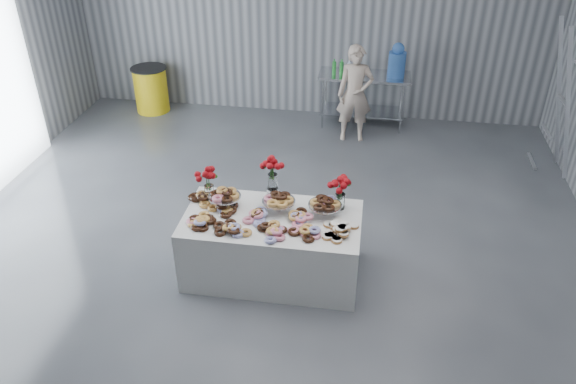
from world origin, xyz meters
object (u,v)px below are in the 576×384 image
at_px(water_jug, 397,61).
at_px(trash_barrel, 151,89).
at_px(display_table, 272,246).
at_px(stepladder, 563,100).
at_px(person, 355,94).
at_px(prep_table, 363,91).

relative_size(water_jug, trash_barrel, 0.69).
bearing_deg(display_table, stepladder, 39.55).
xyz_separation_m(water_jug, stepladder, (2.28, -1.15, -0.04)).
xyz_separation_m(display_table, person, (0.67, 3.54, 0.40)).
bearing_deg(prep_table, display_table, -100.95).
xyz_separation_m(prep_table, stepladder, (2.78, -1.15, 0.49)).
relative_size(display_table, person, 1.23).
height_order(display_table, prep_table, prep_table).
bearing_deg(person, trash_barrel, 165.52).
distance_m(display_table, stepladder, 4.69).
height_order(display_table, trash_barrel, trash_barrel).
xyz_separation_m(water_jug, trash_barrel, (-4.25, -0.00, -0.75)).
bearing_deg(trash_barrel, display_table, -54.17).
xyz_separation_m(person, trash_barrel, (-3.63, 0.56, -0.37)).
bearing_deg(display_table, water_jug, 72.49).
bearing_deg(water_jug, stepladder, -26.87).
relative_size(person, trash_barrel, 1.93).
xyz_separation_m(display_table, stepladder, (3.57, 2.95, 0.73)).
bearing_deg(trash_barrel, prep_table, 0.00).
height_order(display_table, stepladder, stepladder).
distance_m(display_table, prep_table, 4.18).
distance_m(water_jug, stepladder, 2.55).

